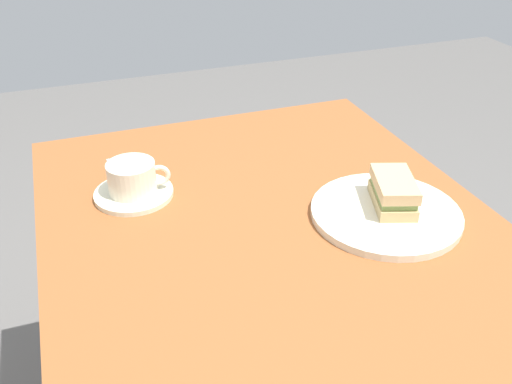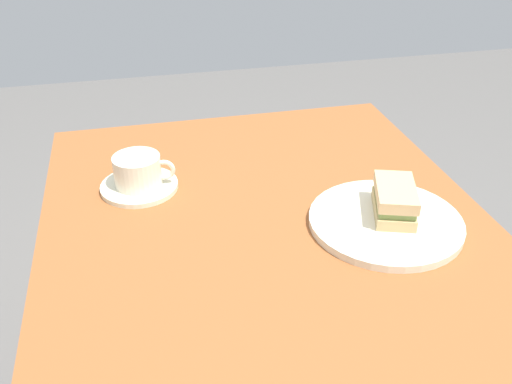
{
  "view_description": "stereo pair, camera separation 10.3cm",
  "coord_description": "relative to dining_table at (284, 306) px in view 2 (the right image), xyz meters",
  "views": [
    {
      "loc": [
        -0.66,
        0.31,
        1.29
      ],
      "look_at": [
        0.17,
        0.01,
        0.76
      ],
      "focal_mm": 39.48,
      "sensor_mm": 36.0,
      "label": 1
    },
    {
      "loc": [
        -0.69,
        0.21,
        1.29
      ],
      "look_at": [
        0.17,
        0.01,
        0.76
      ],
      "focal_mm": 39.48,
      "sensor_mm": 36.0,
      "label": 2
    }
  ],
  "objects": [
    {
      "name": "coffee_cup",
      "position": [
        0.29,
        0.22,
        0.14
      ],
      "size": [
        0.09,
        0.12,
        0.06
      ],
      "color": "beige",
      "rests_on": "coffee_saucer"
    },
    {
      "name": "spoon",
      "position": [
        0.36,
        0.23,
        0.11
      ],
      "size": [
        0.1,
        0.03,
        0.01
      ],
      "color": "silver",
      "rests_on": "coffee_saucer"
    },
    {
      "name": "dining_table",
      "position": [
        0.0,
        0.0,
        0.0
      ],
      "size": [
        1.18,
        0.8,
        0.73
      ],
      "color": "brown",
      "rests_on": "ground_plane"
    },
    {
      "name": "sandwich_plate",
      "position": [
        0.06,
        -0.2,
        0.1
      ],
      "size": [
        0.27,
        0.27,
        0.01
      ],
      "primitive_type": "cylinder",
      "color": "beige",
      "rests_on": "dining_table"
    },
    {
      "name": "sandwich_front",
      "position": [
        0.07,
        -0.22,
        0.14
      ],
      "size": [
        0.13,
        0.1,
        0.06
      ],
      "color": "tan",
      "rests_on": "sandwich_plate"
    },
    {
      "name": "coffee_saucer",
      "position": [
        0.29,
        0.22,
        0.1
      ],
      "size": [
        0.15,
        0.15,
        0.01
      ],
      "primitive_type": "cylinder",
      "color": "beige",
      "rests_on": "dining_table"
    }
  ]
}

